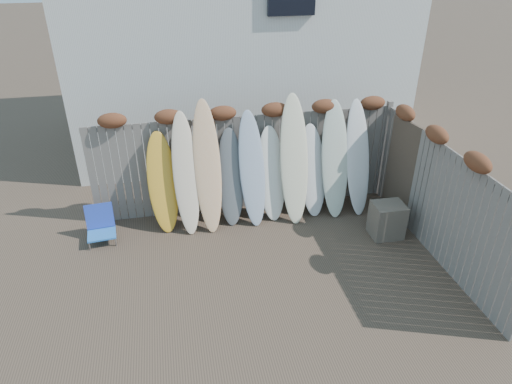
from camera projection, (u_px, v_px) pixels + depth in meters
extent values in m
plane|color=#493A2D|center=(270.00, 279.00, 7.59)|extent=(80.00, 80.00, 0.00)
cube|color=slate|center=(244.00, 163.00, 9.16)|extent=(6.00, 0.10, 2.00)
cube|color=slate|center=(383.00, 149.00, 9.65)|extent=(0.10, 0.10, 2.10)
ellipsoid|color=brown|center=(112.00, 121.00, 8.17)|extent=(0.52, 0.28, 0.28)
ellipsoid|color=brown|center=(169.00, 117.00, 8.34)|extent=(0.52, 0.28, 0.28)
ellipsoid|color=brown|center=(223.00, 113.00, 8.51)|extent=(0.52, 0.28, 0.28)
ellipsoid|color=brown|center=(275.00, 110.00, 8.69)|extent=(0.52, 0.28, 0.28)
ellipsoid|color=brown|center=(325.00, 106.00, 8.86)|extent=(0.52, 0.28, 0.28)
ellipsoid|color=brown|center=(373.00, 103.00, 9.04)|extent=(0.52, 0.28, 0.28)
cube|color=slate|center=(439.00, 203.00, 7.80)|extent=(0.10, 4.40, 2.00)
ellipsoid|color=brown|center=(478.00, 162.00, 6.65)|extent=(0.28, 0.56, 0.28)
ellipsoid|color=brown|center=(437.00, 134.00, 7.59)|extent=(0.28, 0.56, 0.28)
ellipsoid|color=brown|center=(405.00, 113.00, 8.53)|extent=(0.28, 0.56, 0.28)
cube|color=silver|center=(234.00, 25.00, 11.77)|extent=(8.00, 5.00, 6.00)
cube|color=blue|center=(102.00, 234.00, 8.41)|extent=(0.54, 0.48, 0.03)
cube|color=#233DAF|center=(99.00, 216.00, 8.49)|extent=(0.51, 0.20, 0.46)
cylinder|color=#A1A1A8|center=(90.00, 246.00, 8.24)|extent=(0.03, 0.03, 0.19)
cylinder|color=silver|center=(90.00, 235.00, 8.55)|extent=(0.03, 0.03, 0.19)
cylinder|color=#A9AAB0|center=(116.00, 242.00, 8.36)|extent=(0.03, 0.03, 0.19)
cylinder|color=#B7B5BD|center=(115.00, 231.00, 8.67)|extent=(0.03, 0.03, 0.19)
cube|color=#514A3D|center=(387.00, 220.00, 8.55)|extent=(0.58, 0.49, 0.67)
cube|color=#4B3C2D|center=(409.00, 175.00, 8.70)|extent=(0.24, 1.33, 2.00)
ellipsoid|color=gold|center=(163.00, 183.00, 8.56)|extent=(0.59, 0.70, 1.88)
ellipsoid|color=beige|center=(186.00, 174.00, 8.47)|extent=(0.48, 0.80, 2.24)
ellipsoid|color=#FFC290|center=(207.00, 167.00, 8.51)|extent=(0.51, 0.85, 2.43)
ellipsoid|color=#5B5F63|center=(231.00, 178.00, 8.78)|extent=(0.57, 0.71, 1.85)
ellipsoid|color=#95A6BD|center=(252.00, 169.00, 8.73)|extent=(0.55, 0.80, 2.17)
ellipsoid|color=white|center=(272.00, 174.00, 8.94)|extent=(0.55, 0.66, 1.82)
ellipsoid|color=#EDE6C1|center=(294.00, 160.00, 8.78)|extent=(0.59, 0.88, 2.44)
ellipsoid|color=silver|center=(312.00, 171.00, 9.08)|extent=(0.58, 0.68, 1.81)
ellipsoid|color=beige|center=(335.00, 160.00, 9.00)|extent=(0.59, 0.82, 2.26)
ellipsoid|color=silver|center=(358.00, 158.00, 9.08)|extent=(0.51, 0.80, 2.25)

